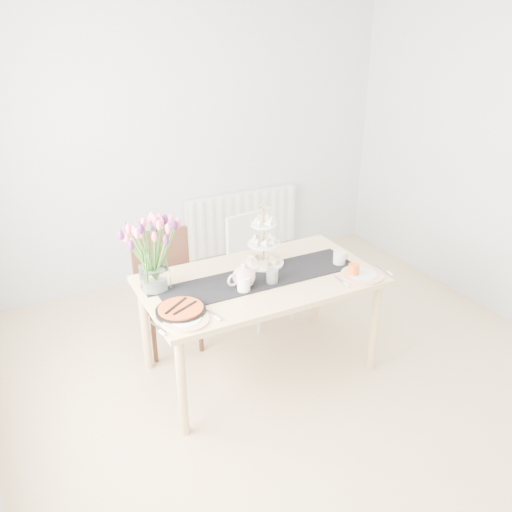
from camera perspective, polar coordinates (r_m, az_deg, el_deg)
name	(u,v)px	position (r m, az deg, el deg)	size (l,w,h in m)	color
room_shell	(328,221)	(3.21, 7.59, 3.68)	(4.50, 4.50, 4.50)	tan
radiator	(242,221)	(5.51, -1.46, 3.70)	(1.20, 0.08, 0.60)	white
dining_table	(260,288)	(3.75, 0.41, -3.38)	(1.60, 0.90, 0.75)	#D6B573
chair_brown	(166,281)	(4.22, -9.47, -2.56)	(0.48, 0.48, 0.90)	#341A13
chair_white	(257,259)	(4.52, 0.15, -0.28)	(0.51, 0.51, 0.90)	silver
table_runner	(260,278)	(3.71, 0.41, -2.28)	(1.40, 0.35, 0.01)	black
tulip_vase	(152,244)	(3.48, -10.90, 1.22)	(0.60, 0.60, 0.51)	silver
cake_stand	(264,249)	(3.85, 0.82, 0.74)	(0.29, 0.29, 0.42)	gold
teapot	(244,276)	(3.57, -1.27, -2.16)	(0.24, 0.20, 0.16)	silver
cream_jug	(339,258)	(3.93, 8.76, -0.26)	(0.09, 0.09, 0.09)	silver
tart_tin	(181,310)	(3.33, -7.92, -5.67)	(0.31, 0.31, 0.04)	black
mug_grey	(272,277)	(3.63, 1.70, -2.17)	(0.08, 0.08, 0.10)	slate
mug_white	(244,284)	(3.52, -1.31, -3.00)	(0.08, 0.08, 0.10)	white
mug_orange	(354,270)	(3.77, 10.25, -1.51)	(0.08, 0.08, 0.09)	orange
plate_left	(186,320)	(3.25, -7.36, -6.69)	(0.27, 0.27, 0.01)	silver
plate_right	(362,275)	(3.81, 11.14, -1.95)	(0.30, 0.30, 0.02)	silver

